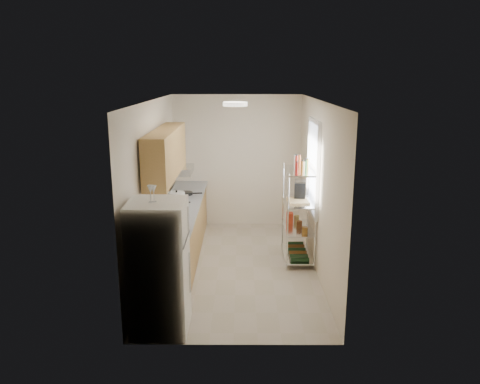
# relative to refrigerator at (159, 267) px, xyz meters

# --- Properties ---
(room) EXTENTS (2.52, 4.42, 2.62)m
(room) POSITION_rel_refrigerator_xyz_m (0.87, 1.85, 0.51)
(room) COLOR #B2A490
(room) RESTS_ON ground
(counter_run) EXTENTS (0.63, 3.51, 0.90)m
(counter_run) POSITION_rel_refrigerator_xyz_m (-0.05, 2.28, -0.34)
(counter_run) COLOR tan
(counter_run) RESTS_ON ground
(upper_cabinets) EXTENTS (0.33, 2.20, 0.72)m
(upper_cabinets) POSITION_rel_refrigerator_xyz_m (-0.18, 1.95, 1.02)
(upper_cabinets) COLOR tan
(upper_cabinets) RESTS_ON room
(range_hood) EXTENTS (0.50, 0.60, 0.12)m
(range_hood) POSITION_rel_refrigerator_xyz_m (-0.13, 2.75, 0.60)
(range_hood) COLOR #B7BABC
(range_hood) RESTS_ON room
(window) EXTENTS (0.06, 1.00, 1.46)m
(window) POSITION_rel_refrigerator_xyz_m (2.10, 2.20, 0.76)
(window) COLOR white
(window) RESTS_ON room
(bakers_rack) EXTENTS (0.45, 0.90, 1.73)m
(bakers_rack) POSITION_rel_refrigerator_xyz_m (1.88, 2.14, 0.32)
(bakers_rack) COLOR silver
(bakers_rack) RESTS_ON ground
(ceiling_dome) EXTENTS (0.34, 0.34, 0.05)m
(ceiling_dome) POSITION_rel_refrigerator_xyz_m (0.87, 1.55, 1.78)
(ceiling_dome) COLOR white
(ceiling_dome) RESTS_ON room
(refrigerator) EXTENTS (0.65, 0.65, 1.58)m
(refrigerator) POSITION_rel_refrigerator_xyz_m (0.00, 0.00, 0.00)
(refrigerator) COLOR white
(refrigerator) RESTS_ON ground
(wine_glass_a) EXTENTS (0.07, 0.07, 0.19)m
(wine_glass_a) POSITION_rel_refrigerator_xyz_m (-0.02, -0.01, 0.89)
(wine_glass_a) COLOR silver
(wine_glass_a) RESTS_ON refrigerator
(wine_glass_b) EXTENTS (0.07, 0.07, 0.20)m
(wine_glass_b) POSITION_rel_refrigerator_xyz_m (-0.05, -0.02, 0.89)
(wine_glass_b) COLOR silver
(wine_glass_b) RESTS_ON refrigerator
(rice_cooker) EXTENTS (0.27, 0.27, 0.22)m
(rice_cooker) POSITION_rel_refrigerator_xyz_m (-0.09, 2.27, 0.22)
(rice_cooker) COLOR silver
(rice_cooker) RESTS_ON counter_run
(frying_pan_large) EXTENTS (0.29, 0.29, 0.04)m
(frying_pan_large) POSITION_rel_refrigerator_xyz_m (-0.15, 2.44, 0.13)
(frying_pan_large) COLOR black
(frying_pan_large) RESTS_ON counter_run
(frying_pan_small) EXTENTS (0.25, 0.25, 0.05)m
(frying_pan_small) POSITION_rel_refrigerator_xyz_m (-0.02, 2.95, 0.13)
(frying_pan_small) COLOR black
(frying_pan_small) RESTS_ON counter_run
(cutting_board) EXTENTS (0.34, 0.42, 0.03)m
(cutting_board) POSITION_rel_refrigerator_xyz_m (1.85, 2.09, 0.23)
(cutting_board) COLOR tan
(cutting_board) RESTS_ON bakers_rack
(espresso_machine) EXTENTS (0.21, 0.28, 0.30)m
(espresso_machine) POSITION_rel_refrigerator_xyz_m (1.90, 2.28, 0.37)
(espresso_machine) COLOR black
(espresso_machine) RESTS_ON bakers_rack
(storage_bag) EXTENTS (0.11, 0.15, 0.17)m
(storage_bag) POSITION_rel_refrigerator_xyz_m (1.76, 2.40, -0.14)
(storage_bag) COLOR #B43216
(storage_bag) RESTS_ON bakers_rack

